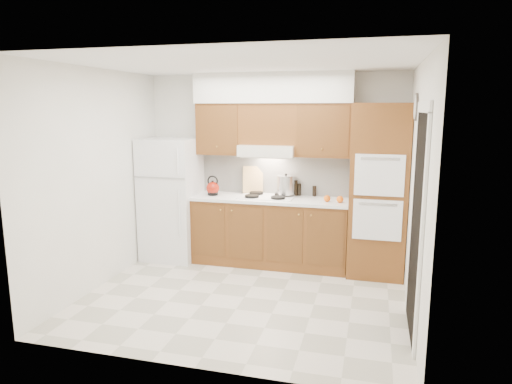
# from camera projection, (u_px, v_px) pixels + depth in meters

# --- Properties ---
(floor) EXTENTS (3.60, 3.60, 0.00)m
(floor) POSITION_uv_depth(u_px,v_px,m) (244.00, 297.00, 5.24)
(floor) COLOR beige
(floor) RESTS_ON ground
(ceiling) EXTENTS (3.60, 3.60, 0.00)m
(ceiling) POSITION_uv_depth(u_px,v_px,m) (243.00, 63.00, 4.76)
(ceiling) COLOR white
(ceiling) RESTS_ON wall_back
(wall_back) EXTENTS (3.60, 0.02, 2.60)m
(wall_back) POSITION_uv_depth(u_px,v_px,m) (273.00, 168.00, 6.43)
(wall_back) COLOR white
(wall_back) RESTS_ON floor
(wall_left) EXTENTS (0.02, 3.00, 2.60)m
(wall_left) POSITION_uv_depth(u_px,v_px,m) (99.00, 179.00, 5.45)
(wall_left) COLOR white
(wall_left) RESTS_ON floor
(wall_right) EXTENTS (0.02, 3.00, 2.60)m
(wall_right) POSITION_uv_depth(u_px,v_px,m) (417.00, 193.00, 4.55)
(wall_right) COLOR white
(wall_right) RESTS_ON floor
(fridge) EXTENTS (0.75, 0.72, 1.72)m
(fridge) POSITION_uv_depth(u_px,v_px,m) (172.00, 199.00, 6.51)
(fridge) COLOR white
(fridge) RESTS_ON floor
(base_cabinets) EXTENTS (2.11, 0.60, 0.90)m
(base_cabinets) POSITION_uv_depth(u_px,v_px,m) (270.00, 232.00, 6.29)
(base_cabinets) COLOR brown
(base_cabinets) RESTS_ON floor
(countertop) EXTENTS (2.13, 0.62, 0.04)m
(countertop) POSITION_uv_depth(u_px,v_px,m) (270.00, 199.00, 6.19)
(countertop) COLOR white
(countertop) RESTS_ON base_cabinets
(backsplash) EXTENTS (2.11, 0.03, 0.56)m
(backsplash) POSITION_uv_depth(u_px,v_px,m) (275.00, 174.00, 6.42)
(backsplash) COLOR white
(backsplash) RESTS_ON countertop
(oven_cabinet) EXTENTS (0.70, 0.65, 2.20)m
(oven_cabinet) POSITION_uv_depth(u_px,v_px,m) (378.00, 191.00, 5.80)
(oven_cabinet) COLOR brown
(oven_cabinet) RESTS_ON floor
(upper_cab_left) EXTENTS (0.63, 0.33, 0.70)m
(upper_cab_left) POSITION_uv_depth(u_px,v_px,m) (221.00, 129.00, 6.35)
(upper_cab_left) COLOR brown
(upper_cab_left) RESTS_ON wall_back
(upper_cab_right) EXTENTS (0.73, 0.33, 0.70)m
(upper_cab_right) POSITION_uv_depth(u_px,v_px,m) (324.00, 130.00, 5.99)
(upper_cab_right) COLOR brown
(upper_cab_right) RESTS_ON wall_back
(range_hood) EXTENTS (0.75, 0.45, 0.15)m
(range_hood) POSITION_uv_depth(u_px,v_px,m) (268.00, 150.00, 6.17)
(range_hood) COLOR silver
(range_hood) RESTS_ON wall_back
(upper_cab_over_hood) EXTENTS (0.75, 0.33, 0.55)m
(upper_cab_over_hood) POSITION_uv_depth(u_px,v_px,m) (269.00, 124.00, 6.16)
(upper_cab_over_hood) COLOR brown
(upper_cab_over_hood) RESTS_ON range_hood
(soffit) EXTENTS (2.13, 0.36, 0.40)m
(soffit) POSITION_uv_depth(u_px,v_px,m) (273.00, 88.00, 6.05)
(soffit) COLOR silver
(soffit) RESTS_ON wall_back
(cooktop) EXTENTS (0.74, 0.50, 0.01)m
(cooktop) POSITION_uv_depth(u_px,v_px,m) (267.00, 197.00, 6.22)
(cooktop) COLOR white
(cooktop) RESTS_ON countertop
(doorway) EXTENTS (0.02, 0.90, 2.10)m
(doorway) POSITION_uv_depth(u_px,v_px,m) (417.00, 226.00, 4.27)
(doorway) COLOR black
(doorway) RESTS_ON floor
(wall_clock) EXTENTS (0.02, 0.30, 0.30)m
(wall_clock) POSITION_uv_depth(u_px,v_px,m) (416.00, 107.00, 4.92)
(wall_clock) COLOR #3F3833
(wall_clock) RESTS_ON wall_right
(kettle) EXTENTS (0.23, 0.23, 0.18)m
(kettle) POSITION_uv_depth(u_px,v_px,m) (213.00, 188.00, 6.33)
(kettle) COLOR maroon
(kettle) RESTS_ON countertop
(cutting_board) EXTENTS (0.30, 0.16, 0.37)m
(cutting_board) POSITION_uv_depth(u_px,v_px,m) (253.00, 180.00, 6.46)
(cutting_board) COLOR tan
(cutting_board) RESTS_ON countertop
(stock_pot) EXTENTS (0.31, 0.31, 0.25)m
(stock_pot) POSITION_uv_depth(u_px,v_px,m) (286.00, 185.00, 6.25)
(stock_pot) COLOR silver
(stock_pot) RESTS_ON cooktop
(condiment_a) EXTENTS (0.08, 0.08, 0.22)m
(condiment_a) POSITION_uv_depth(u_px,v_px,m) (295.00, 188.00, 6.31)
(condiment_a) COLOR black
(condiment_a) RESTS_ON countertop
(condiment_b) EXTENTS (0.07, 0.07, 0.17)m
(condiment_b) POSITION_uv_depth(u_px,v_px,m) (299.00, 190.00, 6.32)
(condiment_b) COLOR black
(condiment_b) RESTS_ON countertop
(condiment_c) EXTENTS (0.06, 0.06, 0.14)m
(condiment_c) POSITION_uv_depth(u_px,v_px,m) (314.00, 191.00, 6.27)
(condiment_c) COLOR black
(condiment_c) RESTS_ON countertop
(orange_near) EXTENTS (0.10, 0.10, 0.09)m
(orange_near) POSITION_uv_depth(u_px,v_px,m) (340.00, 199.00, 5.85)
(orange_near) COLOR #FF5C0D
(orange_near) RESTS_ON countertop
(orange_far) EXTENTS (0.11, 0.11, 0.09)m
(orange_far) POSITION_uv_depth(u_px,v_px,m) (327.00, 199.00, 5.91)
(orange_far) COLOR #E55C0C
(orange_far) RESTS_ON countertop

